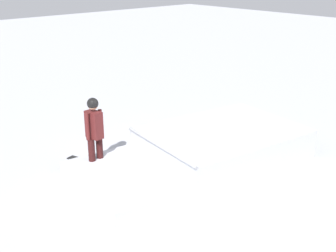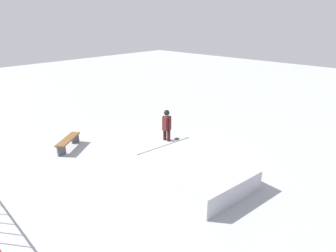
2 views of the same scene
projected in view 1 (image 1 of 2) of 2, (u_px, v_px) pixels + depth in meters
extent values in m
plane|color=#A8AAB2|center=(187.00, 176.00, 9.62)|extent=(60.00, 60.00, 0.00)
cube|color=#B0B3BB|center=(223.00, 143.00, 10.49)|extent=(3.93, 3.08, 0.70)
cube|color=#B0B3BB|center=(124.00, 180.00, 9.14)|extent=(2.15, 2.83, 0.30)
cylinder|color=gray|center=(160.00, 146.00, 9.42)|extent=(0.45, 2.59, 0.08)
cylinder|color=black|center=(92.00, 156.00, 9.64)|extent=(0.15, 0.15, 0.82)
cylinder|color=black|center=(100.00, 153.00, 9.79)|extent=(0.15, 0.15, 0.82)
cube|color=#4C1919|center=(94.00, 125.00, 9.47)|extent=(0.25, 0.40, 0.60)
cylinder|color=#4C1919|center=(88.00, 127.00, 9.34)|extent=(0.09, 0.09, 0.60)
cylinder|color=#4C1919|center=(100.00, 123.00, 9.59)|extent=(0.09, 0.09, 0.60)
sphere|color=tan|center=(93.00, 105.00, 9.31)|extent=(0.22, 0.22, 0.22)
sphere|color=black|center=(93.00, 104.00, 9.30)|extent=(0.25, 0.25, 0.25)
cube|color=black|center=(82.00, 161.00, 10.19)|extent=(0.43, 0.82, 0.02)
cylinder|color=silver|center=(70.00, 162.00, 10.25)|extent=(0.05, 0.06, 0.06)
cylinder|color=silver|center=(77.00, 158.00, 10.43)|extent=(0.05, 0.06, 0.06)
cylinder|color=silver|center=(89.00, 167.00, 9.98)|extent=(0.05, 0.06, 0.06)
cylinder|color=silver|center=(95.00, 164.00, 10.17)|extent=(0.05, 0.06, 0.06)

